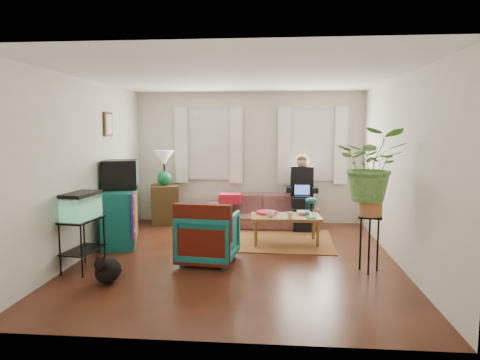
# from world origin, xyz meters

# --- Properties ---
(floor) EXTENTS (4.50, 5.00, 0.01)m
(floor) POSITION_xyz_m (0.00, 0.00, 0.00)
(floor) COLOR #4F2B14
(floor) RESTS_ON ground
(ceiling) EXTENTS (4.50, 5.00, 0.01)m
(ceiling) POSITION_xyz_m (0.00, 0.00, 2.60)
(ceiling) COLOR white
(ceiling) RESTS_ON wall_back
(wall_back) EXTENTS (4.50, 0.01, 2.60)m
(wall_back) POSITION_xyz_m (0.00, 2.50, 1.30)
(wall_back) COLOR silver
(wall_back) RESTS_ON floor
(wall_front) EXTENTS (4.50, 0.01, 2.60)m
(wall_front) POSITION_xyz_m (0.00, -2.50, 1.30)
(wall_front) COLOR silver
(wall_front) RESTS_ON floor
(wall_left) EXTENTS (0.01, 5.00, 2.60)m
(wall_left) POSITION_xyz_m (-2.25, 0.00, 1.30)
(wall_left) COLOR silver
(wall_left) RESTS_ON floor
(wall_right) EXTENTS (0.01, 5.00, 2.60)m
(wall_right) POSITION_xyz_m (2.25, 0.00, 1.30)
(wall_right) COLOR silver
(wall_right) RESTS_ON floor
(window_left) EXTENTS (1.08, 0.04, 1.38)m
(window_left) POSITION_xyz_m (-0.80, 2.48, 1.55)
(window_left) COLOR white
(window_left) RESTS_ON wall_back
(window_right) EXTENTS (1.08, 0.04, 1.38)m
(window_right) POSITION_xyz_m (1.25, 2.48, 1.55)
(window_right) COLOR white
(window_right) RESTS_ON wall_back
(curtains_left) EXTENTS (1.36, 0.06, 1.50)m
(curtains_left) POSITION_xyz_m (-0.80, 2.40, 1.55)
(curtains_left) COLOR white
(curtains_left) RESTS_ON wall_back
(curtains_right) EXTENTS (1.36, 0.06, 1.50)m
(curtains_right) POSITION_xyz_m (1.25, 2.40, 1.55)
(curtains_right) COLOR white
(curtains_right) RESTS_ON wall_back
(picture_frame) EXTENTS (0.04, 0.32, 0.40)m
(picture_frame) POSITION_xyz_m (-2.21, 0.85, 1.95)
(picture_frame) COLOR #3D2616
(picture_frame) RESTS_ON wall_left
(area_rug) EXTENTS (2.04, 1.66, 0.01)m
(area_rug) POSITION_xyz_m (0.49, 1.04, 0.01)
(area_rug) COLOR maroon
(area_rug) RESTS_ON floor
(sofa) EXTENTS (2.12, 0.85, 0.83)m
(sofa) POSITION_xyz_m (0.28, 2.05, 0.41)
(sofa) COLOR brown
(sofa) RESTS_ON floor
(seated_person) EXTENTS (0.53, 0.65, 1.26)m
(seated_person) POSITION_xyz_m (1.04, 2.06, 0.63)
(seated_person) COLOR black
(seated_person) RESTS_ON sofa
(side_table) EXTENTS (0.64, 0.64, 0.77)m
(side_table) POSITION_xyz_m (-1.65, 2.17, 0.38)
(side_table) COLOR #422D19
(side_table) RESTS_ON floor
(table_lamp) EXTENTS (0.48, 0.48, 0.70)m
(table_lamp) POSITION_xyz_m (-1.65, 2.17, 1.10)
(table_lamp) COLOR white
(table_lamp) RESTS_ON side_table
(dresser) EXTENTS (0.75, 1.09, 0.89)m
(dresser) POSITION_xyz_m (-1.99, 0.60, 0.45)
(dresser) COLOR #125C70
(dresser) RESTS_ON floor
(crt_tv) EXTENTS (0.66, 0.63, 0.48)m
(crt_tv) POSITION_xyz_m (-2.00, 0.70, 1.13)
(crt_tv) COLOR black
(crt_tv) RESTS_ON dresser
(aquarium_stand) EXTENTS (0.42, 0.66, 0.69)m
(aquarium_stand) POSITION_xyz_m (-2.00, -0.71, 0.35)
(aquarium_stand) COLOR black
(aquarium_stand) RESTS_ON floor
(aquarium) EXTENTS (0.38, 0.60, 0.36)m
(aquarium) POSITION_xyz_m (-2.00, -0.71, 0.87)
(aquarium) COLOR #7FD899
(aquarium) RESTS_ON aquarium_stand
(black_cat) EXTENTS (0.31, 0.46, 0.38)m
(black_cat) POSITION_xyz_m (-1.48, -1.16, 0.19)
(black_cat) COLOR black
(black_cat) RESTS_ON floor
(armchair) EXTENTS (0.84, 0.79, 0.78)m
(armchair) POSITION_xyz_m (-0.39, -0.21, 0.39)
(armchair) COLOR #135873
(armchair) RESTS_ON floor
(serape_throw) EXTENTS (0.80, 0.27, 0.65)m
(serape_throw) POSITION_xyz_m (-0.43, -0.51, 0.55)
(serape_throw) COLOR #9E0A0A
(serape_throw) RESTS_ON armchair
(coffee_table) EXTENTS (1.16, 0.68, 0.47)m
(coffee_table) POSITION_xyz_m (0.71, 0.86, 0.23)
(coffee_table) COLOR brown
(coffee_table) RESTS_ON floor
(cup_a) EXTENTS (0.13, 0.13, 0.10)m
(cup_a) POSITION_xyz_m (0.46, 0.74, 0.52)
(cup_a) COLOR white
(cup_a) RESTS_ON coffee_table
(cup_b) EXTENTS (0.11, 0.11, 0.10)m
(cup_b) POSITION_xyz_m (0.77, 0.68, 0.51)
(cup_b) COLOR beige
(cup_b) RESTS_ON coffee_table
(bowl) EXTENTS (0.23, 0.23, 0.06)m
(bowl) POSITION_xyz_m (1.01, 0.98, 0.49)
(bowl) COLOR white
(bowl) RESTS_ON coffee_table
(snack_tray) EXTENTS (0.37, 0.37, 0.04)m
(snack_tray) POSITION_xyz_m (0.39, 1.00, 0.49)
(snack_tray) COLOR #B21414
(snack_tray) RESTS_ON coffee_table
(birdcage) EXTENTS (0.20, 0.20, 0.33)m
(birdcage) POSITION_xyz_m (1.11, 0.73, 0.63)
(birdcage) COLOR #115B6B
(birdcage) RESTS_ON coffee_table
(plant_stand) EXTENTS (0.38, 0.38, 0.75)m
(plant_stand) POSITION_xyz_m (1.77, -0.46, 0.38)
(plant_stand) COLOR black
(plant_stand) RESTS_ON floor
(potted_plant) EXTENTS (0.99, 0.90, 0.95)m
(potted_plant) POSITION_xyz_m (1.77, -0.46, 1.27)
(potted_plant) COLOR #599947
(potted_plant) RESTS_ON plant_stand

